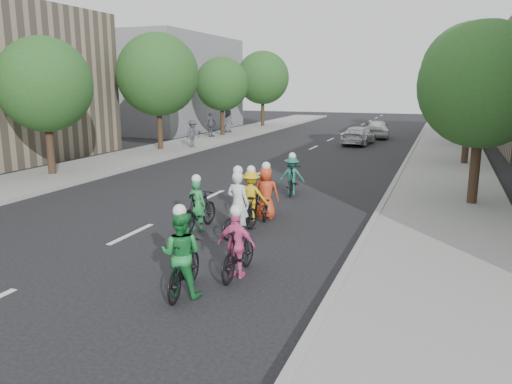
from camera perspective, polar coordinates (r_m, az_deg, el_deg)
The scene contains 26 objects.
ground at distance 14.06m, azimuth -14.07°, elevation -4.69°, with size 120.00×120.00×0.00m, color black.
sidewalk_left at distance 26.56m, azimuth -16.08°, elevation 3.29°, with size 4.00×80.00×0.15m, color gray.
curb_left at distance 25.45m, azimuth -12.55°, elevation 3.13°, with size 0.18×80.00×0.18m, color #999993.
sidewalk_right at distance 21.35m, azimuth 20.90°, elevation 0.84°, with size 4.00×80.00×0.15m, color gray.
curb_right at distance 21.42m, azimuth 15.70°, elevation 1.27°, with size 0.18×80.00×0.18m, color #999993.
bldg_sw at distance 45.68m, azimuth -10.90°, elevation 12.07°, with size 10.00×14.00×8.00m, color slate.
tree_l_2 at distance 23.34m, azimuth -23.01°, elevation 11.22°, with size 4.00×4.00×5.97m.
tree_l_3 at distance 30.52m, azimuth -11.17°, elevation 13.02°, with size 4.80×4.80×6.93m.
tree_l_4 at distance 38.47m, azimuth -3.92°, elevation 12.20°, with size 4.00×4.00×5.97m.
tree_l_5 at distance 46.81m, azimuth 0.78°, elevation 12.92°, with size 4.80×4.80×6.93m.
tree_r_0 at distance 17.61m, azimuth 24.47°, elevation 11.05°, with size 4.00×4.00×5.97m.
tree_r_1 at distance 26.61m, azimuth 23.47°, elevation 12.39°, with size 4.80×4.80×6.93m.
tree_r_2 at distance 35.60m, azimuth 22.82°, elevation 11.28°, with size 4.00×4.00×5.97m.
tree_r_3 at distance 44.60m, azimuth 22.56°, elevation 12.04°, with size 4.80×4.80×6.93m.
cyclist_0 at distance 15.15m, azimuth 1.22°, elevation -0.74°, with size 0.89×1.71×1.74m.
cyclist_1 at distance 14.97m, azimuth -0.47°, elevation -0.86°, with size 1.03×2.03×1.66m.
cyclist_2 at distance 13.99m, azimuth -6.61°, elevation -1.96°, with size 0.65×1.85×1.59m.
cyclist_3 at distance 10.59m, azimuth -2.09°, elevation -6.57°, with size 0.84×1.76×1.58m.
cyclist_4 at distance 9.79m, azimuth -8.39°, elevation -7.76°, with size 0.90×1.84×1.82m.
cyclist_5 at distance 13.42m, azimuth -1.93°, elevation -2.41°, with size 0.87×1.87×1.91m.
cyclist_6 at distance 18.38m, azimuth 4.18°, elevation 1.60°, with size 1.00×1.83×1.57m.
follow_car_lead at distance 34.33m, azimuth 11.63°, elevation 6.35°, with size 1.69×4.16×1.21m, color silver.
follow_car_trail at distance 38.82m, azimuth 13.63°, elevation 7.06°, with size 1.64×4.08×1.39m, color silver.
spectator_0 at distance 31.24m, azimuth -7.23°, elevation 6.65°, with size 1.08×0.62×1.68m, color #44444F.
spectator_1 at distance 37.20m, azimuth -5.22°, elevation 7.70°, with size 1.07×0.45×1.83m, color #555563.
spectator_2 at distance 40.43m, azimuth -3.24°, elevation 8.16°, with size 0.93×0.61×1.91m, color #494753.
Camera 1 is at (7.81, -10.98, 4.02)m, focal length 35.00 mm.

